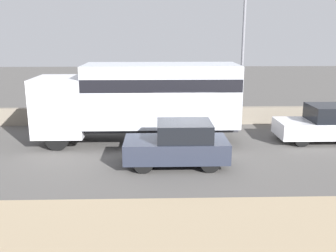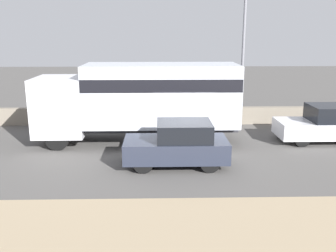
{
  "view_description": "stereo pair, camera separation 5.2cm",
  "coord_description": "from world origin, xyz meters",
  "px_view_note": "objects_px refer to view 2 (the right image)",
  "views": [
    {
      "loc": [
        -1.1,
        -13.9,
        4.88
      ],
      "look_at": [
        -0.67,
        0.88,
        1.13
      ],
      "focal_mm": 40.0,
      "sensor_mm": 36.0,
      "label": 1
    },
    {
      "loc": [
        -1.05,
        -13.9,
        4.88
      ],
      "look_at": [
        -0.67,
        0.88,
        1.13
      ],
      "focal_mm": 40.0,
      "sensor_mm": 36.0,
      "label": 2
    }
  ],
  "objects_px": {
    "box_truck": "(142,97)",
    "car_hatchback": "(178,144)",
    "street_lamp": "(243,47)",
    "car_sedan_second": "(329,124)"
  },
  "relations": [
    {
      "from": "box_truck",
      "to": "car_hatchback",
      "type": "bearing_deg",
      "value": 115.34
    },
    {
      "from": "car_hatchback",
      "to": "car_sedan_second",
      "type": "height_order",
      "value": "car_sedan_second"
    },
    {
      "from": "box_truck",
      "to": "street_lamp",
      "type": "bearing_deg",
      "value": -152.93
    },
    {
      "from": "street_lamp",
      "to": "car_sedan_second",
      "type": "xyz_separation_m",
      "value": [
        3.49,
        -2.61,
        -3.29
      ]
    },
    {
      "from": "car_sedan_second",
      "to": "box_truck",
      "type": "bearing_deg",
      "value": -0.55
    },
    {
      "from": "street_lamp",
      "to": "box_truck",
      "type": "xyz_separation_m",
      "value": [
        -4.95,
        -2.53,
        -2.03
      ]
    },
    {
      "from": "box_truck",
      "to": "car_hatchback",
      "type": "xyz_separation_m",
      "value": [
        1.44,
        -3.04,
        -1.25
      ]
    },
    {
      "from": "street_lamp",
      "to": "car_hatchback",
      "type": "xyz_separation_m",
      "value": [
        -3.51,
        -5.57,
        -3.28
      ]
    },
    {
      "from": "box_truck",
      "to": "car_sedan_second",
      "type": "height_order",
      "value": "box_truck"
    },
    {
      "from": "car_hatchback",
      "to": "box_truck",
      "type": "bearing_deg",
      "value": -64.66
    }
  ]
}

